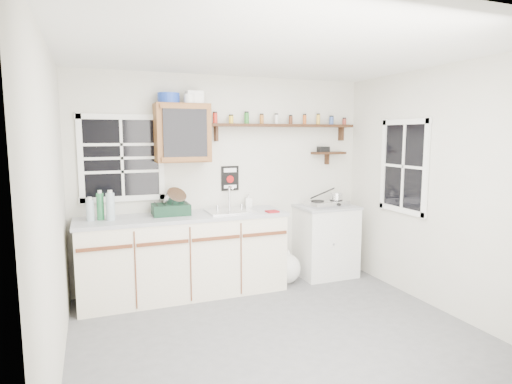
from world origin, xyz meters
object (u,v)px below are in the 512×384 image
Objects in this scene: right_cabinet at (326,241)px; spice_shelf at (283,125)px; main_cabinet at (185,255)px; hotplate at (327,203)px; upper_cabinet at (182,133)px; dish_rack at (172,206)px.

spice_shelf is at bearing 160.73° from right_cabinet.
hotplate is (1.83, 0.01, 0.48)m from main_cabinet.
upper_cabinet is 1.27m from spice_shelf.
hotplate is (0.53, -0.21, -0.98)m from spice_shelf.
spice_shelf is 4.64× the size of dish_rack.
upper_cabinet reaches higher than hotplate.
spice_shelf reaches higher than dish_rack.
main_cabinet is at bearing 172.47° from hotplate.
upper_cabinet is at bearing 76.32° from main_cabinet.
upper_cabinet is at bearing -176.86° from spice_shelf.
hotplate is at bearing -0.52° from dish_rack.
spice_shelf reaches higher than main_cabinet.
upper_cabinet reaches higher than dish_rack.
upper_cabinet is (0.03, 0.14, 1.36)m from main_cabinet.
dish_rack is at bearing 170.34° from hotplate.
dish_rack is at bearing -174.29° from spice_shelf.
spice_shelf is 3.38× the size of hotplate.
spice_shelf is 1.69m from dish_rack.
upper_cabinet is at bearing 176.24° from right_cabinet.
right_cabinet is at bearing 0.79° from main_cabinet.
upper_cabinet reaches higher than main_cabinet.
spice_shelf is 1.14m from hotplate.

